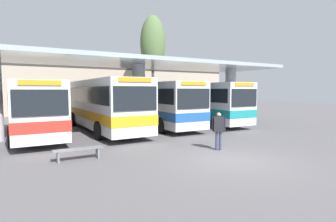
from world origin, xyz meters
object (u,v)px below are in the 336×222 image
at_px(pedestrian_waiting, 219,127).
at_px(parked_car_street, 167,103).
at_px(transit_bus_far_right_bay, 194,101).
at_px(poplar_tree_behind_left, 153,44).
at_px(transit_bus_right_bay, 156,102).
at_px(transit_bus_center_bay, 102,103).
at_px(waiting_bench_near_pillar, 78,151).
at_px(transit_bus_left_bay, 35,106).

distance_m(pedestrian_waiting, parked_car_street, 21.78).
xyz_separation_m(transit_bus_far_right_bay, poplar_tree_behind_left, (-0.11, 7.86, 6.06)).
xyz_separation_m(poplar_tree_behind_left, parked_car_street, (3.39, 2.70, -6.80)).
bearing_deg(transit_bus_right_bay, poplar_tree_behind_left, -114.08).
relative_size(transit_bus_center_bay, transit_bus_right_bay, 1.16).
height_order(transit_bus_center_bay, transit_bus_right_bay, transit_bus_center_bay).
bearing_deg(waiting_bench_near_pillar, transit_bus_left_bay, 99.27).
xyz_separation_m(transit_bus_center_bay, parked_car_street, (11.52, 11.16, -0.81)).
relative_size(pedestrian_waiting, poplar_tree_behind_left, 0.16).
bearing_deg(poplar_tree_behind_left, pedestrian_waiting, -106.60).
distance_m(transit_bus_left_bay, poplar_tree_behind_left, 16.36).
relative_size(transit_bus_center_bay, poplar_tree_behind_left, 1.08).
bearing_deg(transit_bus_center_bay, transit_bus_left_bay, 5.35).
xyz_separation_m(transit_bus_left_bay, parked_car_street, (15.65, 11.65, -0.71)).
relative_size(transit_bus_right_bay, parked_car_street, 2.14).
bearing_deg(transit_bus_far_right_bay, pedestrian_waiting, 61.47).
relative_size(transit_bus_left_bay, transit_bus_center_bay, 0.86).
bearing_deg(transit_bus_far_right_bay, poplar_tree_behind_left, -88.65).
bearing_deg(transit_bus_far_right_bay, transit_bus_left_bay, 5.59).
relative_size(transit_bus_center_bay, parked_car_street, 2.49).
relative_size(transit_bus_left_bay, transit_bus_right_bay, 1.00).
relative_size(poplar_tree_behind_left, parked_car_street, 2.31).
distance_m(transit_bus_left_bay, pedestrian_waiting, 11.01).
height_order(waiting_bench_near_pillar, poplar_tree_behind_left, poplar_tree_behind_left).
height_order(transit_bus_left_bay, poplar_tree_behind_left, poplar_tree_behind_left).
relative_size(transit_bus_left_bay, transit_bus_far_right_bay, 0.86).
bearing_deg(transit_bus_left_bay, transit_bus_center_bay, -173.29).
bearing_deg(transit_bus_center_bay, waiting_bench_near_pillar, 66.95).
distance_m(transit_bus_center_bay, transit_bus_right_bay, 4.12).
distance_m(waiting_bench_near_pillar, poplar_tree_behind_left, 20.86).
distance_m(transit_bus_far_right_bay, parked_car_street, 11.09).
bearing_deg(parked_car_street, transit_bus_right_bay, -127.20).
bearing_deg(transit_bus_right_bay, parked_car_street, -122.28).
bearing_deg(waiting_bench_near_pillar, transit_bus_center_bay, 68.29).
height_order(poplar_tree_behind_left, parked_car_street, poplar_tree_behind_left).
height_order(pedestrian_waiting, poplar_tree_behind_left, poplar_tree_behind_left).
relative_size(waiting_bench_near_pillar, parked_car_street, 0.39).
bearing_deg(parked_car_street, transit_bus_center_bay, -140.18).
xyz_separation_m(transit_bus_left_bay, waiting_bench_near_pillar, (1.14, -7.01, -1.45)).
distance_m(poplar_tree_behind_left, parked_car_street, 8.06).
relative_size(transit_bus_left_bay, poplar_tree_behind_left, 0.93).
bearing_deg(transit_bus_left_bay, parked_car_street, -143.33).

